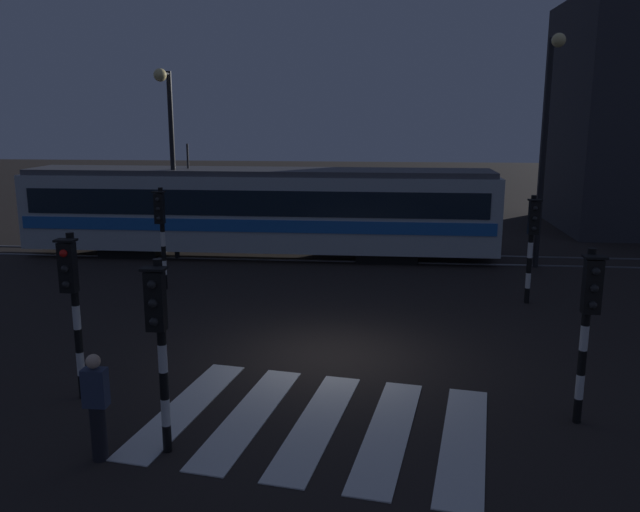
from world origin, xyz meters
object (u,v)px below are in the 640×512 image
traffic_light_corner_near_left (72,292)px  traffic_light_corner_far_right (532,233)px  traffic_light_kerb_mid_left (159,329)px  tram (258,210)px  street_lamp_trackside_right (547,126)px  traffic_light_corner_far_left (161,223)px  traffic_light_corner_near_right (588,312)px  pedestrian_waiting_at_kerb (97,406)px  street_lamp_trackside_left (169,141)px

traffic_light_corner_near_left → traffic_light_corner_far_right: traffic_light_corner_near_left is taller
traffic_light_kerb_mid_left → tram: bearing=95.1°
traffic_light_corner_far_right → street_lamp_trackside_right: 5.36m
traffic_light_corner_near_left → traffic_light_corner_far_left: size_ratio=1.02×
traffic_light_corner_far_left → tram: (1.96, 5.03, -0.29)m
traffic_light_corner_near_right → traffic_light_corner_far_right: bearing=84.7°
tram → pedestrian_waiting_at_kerb: 14.78m
traffic_light_kerb_mid_left → traffic_light_corner_near_left: bearing=141.4°
traffic_light_corner_far_left → street_lamp_trackside_right: 12.81m
traffic_light_corner_near_right → street_lamp_trackside_right: (1.92, 11.74, 2.80)m
traffic_light_corner_near_left → traffic_light_corner_near_right: size_ratio=1.03×
traffic_light_corner_near_left → traffic_light_corner_far_right: 12.03m
street_lamp_trackside_left → pedestrian_waiting_at_kerb: bearing=-76.7°
traffic_light_corner_far_right → traffic_light_kerb_mid_left: 11.64m
street_lamp_trackside_left → traffic_light_corner_far_right: bearing=-21.4°
traffic_light_corner_far_left → street_lamp_trackside_right: (11.88, 3.91, 2.78)m
traffic_light_corner_far_right → street_lamp_trackside_left: 12.69m
traffic_light_corner_far_left → traffic_light_corner_near_left: bearing=-82.5°
traffic_light_corner_near_right → street_lamp_trackside_left: 16.32m
street_lamp_trackside_left → tram: street_lamp_trackside_left is taller
traffic_light_corner_far_right → traffic_light_kerb_mid_left: bearing=-129.4°
street_lamp_trackside_left → tram: (2.94, 0.96, -2.54)m
traffic_light_corner_far_left → traffic_light_corner_far_right: size_ratio=1.01×
traffic_light_corner_far_left → street_lamp_trackside_right: street_lamp_trackside_right is taller
traffic_light_corner_near_right → traffic_light_corner_far_left: bearing=141.8°
pedestrian_waiting_at_kerb → traffic_light_corner_near_right: bearing=13.8°
traffic_light_corner_far_left → tram: tram is taller
traffic_light_corner_near_right → traffic_light_corner_far_right: (0.68, 7.35, -0.01)m
traffic_light_kerb_mid_left → traffic_light_corner_near_right: bearing=13.8°
tram → traffic_light_corner_far_left: bearing=-111.3°
traffic_light_corner_near_left → street_lamp_trackside_left: bearing=99.6°
traffic_light_corner_far_left → traffic_light_kerb_mid_left: bearing=-71.1°
traffic_light_corner_near_right → pedestrian_waiting_at_kerb: 7.98m
traffic_light_corner_far_right → tram: 10.29m
traffic_light_corner_near_left → traffic_light_kerb_mid_left: bearing=-38.6°
tram → traffic_light_corner_near_right: bearing=-58.1°
traffic_light_kerb_mid_left → pedestrian_waiting_at_kerb: 1.53m
street_lamp_trackside_right → street_lamp_trackside_left: street_lamp_trackside_right is taller
traffic_light_corner_far_right → traffic_light_kerb_mid_left: (-7.40, -8.99, 0.04)m
street_lamp_trackside_left → pedestrian_waiting_at_kerb: size_ratio=3.92×
traffic_light_corner_far_right → traffic_light_corner_far_left: bearing=177.4°
traffic_light_corner_near_right → tram: size_ratio=0.18×
street_lamp_trackside_right → traffic_light_corner_near_left: bearing=-133.1°
traffic_light_corner_near_right → traffic_light_corner_near_left: bearing=179.1°
street_lamp_trackside_right → street_lamp_trackside_left: bearing=179.3°
street_lamp_trackside_right → pedestrian_waiting_at_kerb: (-9.58, -13.63, -3.94)m
street_lamp_trackside_left → street_lamp_trackside_right: bearing=-0.7°
traffic_light_corner_far_right → street_lamp_trackside_right: size_ratio=0.40×
traffic_light_corner_far_left → pedestrian_waiting_at_kerb: (2.29, -9.72, -1.16)m
traffic_light_kerb_mid_left → street_lamp_trackside_left: bearing=107.3°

